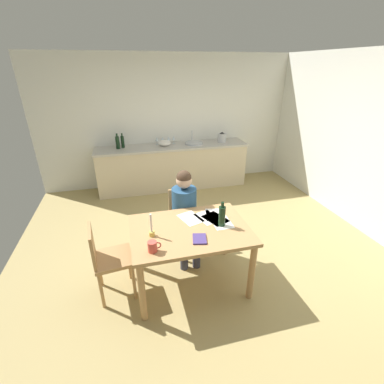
{
  "coord_description": "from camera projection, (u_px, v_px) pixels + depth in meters",
  "views": [
    {
      "loc": [
        -0.91,
        -2.97,
        2.37
      ],
      "look_at": [
        -0.12,
        0.13,
        0.85
      ],
      "focal_mm": 25.03,
      "sensor_mm": 36.0,
      "label": 1
    }
  ],
  "objects": [
    {
      "name": "paper_notice",
      "position": [
        207.0,
        217.0,
        3.13
      ],
      "size": [
        0.29,
        0.35,
        0.0
      ],
      "primitive_type": "cube",
      "rotation": [
        0.0,
        0.0,
        0.31
      ],
      "color": "white",
      "rests_on": "dining_table"
    },
    {
      "name": "bottle_vinegar",
      "position": [
        123.0,
        142.0,
        5.2
      ],
      "size": [
        0.06,
        0.06,
        0.28
      ],
      "color": "black",
      "rests_on": "kitchen_counter"
    },
    {
      "name": "kitchen_counter",
      "position": [
        173.0,
        166.0,
        5.58
      ],
      "size": [
        3.06,
        0.64,
        0.9
      ],
      "color": "beige",
      "rests_on": "ground"
    },
    {
      "name": "stovetop_kettle",
      "position": [
        222.0,
        138.0,
        5.58
      ],
      "size": [
        0.18,
        0.18,
        0.22
      ],
      "color": "#B7BABF",
      "rests_on": "kitchen_counter"
    },
    {
      "name": "paper_envelope",
      "position": [
        221.0,
        222.0,
        3.03
      ],
      "size": [
        0.21,
        0.3,
        0.0
      ],
      "primitive_type": "cube",
      "rotation": [
        0.0,
        0.0,
        0.01
      ],
      "color": "white",
      "rests_on": "dining_table"
    },
    {
      "name": "wine_glass_back_right",
      "position": [
        157.0,
        139.0,
        5.41
      ],
      "size": [
        0.07,
        0.07,
        0.15
      ],
      "color": "silver",
      "rests_on": "kitchen_counter"
    },
    {
      "name": "wine_glass_back_left",
      "position": [
        163.0,
        139.0,
        5.44
      ],
      "size": [
        0.07,
        0.07,
        0.15
      ],
      "color": "silver",
      "rests_on": "kitchen_counter"
    },
    {
      "name": "person_seated",
      "position": [
        185.0,
        210.0,
        3.45
      ],
      "size": [
        0.33,
        0.6,
        1.19
      ],
      "color": "navy",
      "rests_on": "ground"
    },
    {
      "name": "chair_side_empty",
      "position": [
        107.0,
        258.0,
        2.86
      ],
      "size": [
        0.44,
        0.44,
        0.89
      ],
      "color": "tan",
      "rests_on": "ground"
    },
    {
      "name": "wine_glass_near_sink",
      "position": [
        174.0,
        138.0,
        5.49
      ],
      "size": [
        0.07,
        0.07,
        0.15
      ],
      "color": "silver",
      "rests_on": "kitchen_counter"
    },
    {
      "name": "candlestick",
      "position": [
        152.0,
        230.0,
        2.76
      ],
      "size": [
        0.06,
        0.06,
        0.26
      ],
      "color": "gold",
      "rests_on": "dining_table"
    },
    {
      "name": "coffee_mug",
      "position": [
        153.0,
        246.0,
        2.54
      ],
      "size": [
        0.13,
        0.09,
        0.11
      ],
      "color": "#D84C3F",
      "rests_on": "dining_table"
    },
    {
      "name": "chair_at_table",
      "position": [
        183.0,
        218.0,
        3.67
      ],
      "size": [
        0.41,
        0.41,
        0.85
      ],
      "color": "tan",
      "rests_on": "ground"
    },
    {
      "name": "wine_bottle_on_table",
      "position": [
        222.0,
        216.0,
        2.92
      ],
      "size": [
        0.08,
        0.08,
        0.29
      ],
      "color": "black",
      "rests_on": "dining_table"
    },
    {
      "name": "sink_unit",
      "position": [
        194.0,
        143.0,
        5.48
      ],
      "size": [
        0.36,
        0.36,
        0.24
      ],
      "color": "#B2B7BC",
      "rests_on": "kitchen_counter"
    },
    {
      "name": "paper_letter",
      "position": [
        215.0,
        215.0,
        3.18
      ],
      "size": [
        0.27,
        0.34,
        0.0
      ],
      "primitive_type": "cube",
      "rotation": [
        0.0,
        0.0,
        -0.23
      ],
      "color": "white",
      "rests_on": "dining_table"
    },
    {
      "name": "mixing_bowl",
      "position": [
        165.0,
        143.0,
        5.35
      ],
      "size": [
        0.25,
        0.25,
        0.11
      ],
      "primitive_type": "ellipsoid",
      "color": "white",
      "rests_on": "kitchen_counter"
    },
    {
      "name": "book_magazine",
      "position": [
        200.0,
        239.0,
        2.73
      ],
      "size": [
        0.17,
        0.21,
        0.02
      ],
      "primitive_type": "cube",
      "rotation": [
        0.0,
        0.0,
        -0.22
      ],
      "color": "#443473",
      "rests_on": "dining_table"
    },
    {
      "name": "paper_receipt",
      "position": [
        215.0,
        219.0,
        3.1
      ],
      "size": [
        0.31,
        0.36,
        0.0
      ],
      "primitive_type": "cube",
      "rotation": [
        0.0,
        0.0,
        0.41
      ],
      "color": "white",
      "rests_on": "dining_table"
    },
    {
      "name": "dining_table",
      "position": [
        190.0,
        236.0,
        2.96
      ],
      "size": [
        1.29,
        0.91,
        0.76
      ],
      "color": "tan",
      "rests_on": "ground"
    },
    {
      "name": "paper_bill",
      "position": [
        191.0,
        218.0,
        3.11
      ],
      "size": [
        0.29,
        0.35,
        0.0
      ],
      "primitive_type": "cube",
      "rotation": [
        0.0,
        0.0,
        0.33
      ],
      "color": "white",
      "rests_on": "dining_table"
    },
    {
      "name": "wall_back",
      "position": [
        168.0,
        122.0,
        5.53
      ],
      "size": [
        5.2,
        0.12,
        2.6
      ],
      "primitive_type": "cube",
      "color": "silver",
      "rests_on": "ground"
    },
    {
      "name": "wall_right",
      "position": [
        378.0,
        147.0,
        3.84
      ],
      "size": [
        0.12,
        5.2,
        2.6
      ],
      "primitive_type": "cube",
      "color": "silver",
      "rests_on": "ground"
    },
    {
      "name": "ground_plane",
      "position": [
        203.0,
        250.0,
        3.83
      ],
      "size": [
        5.2,
        5.2,
        0.04
      ],
      "primitive_type": "cube",
      "color": "tan"
    },
    {
      "name": "bottle_oil",
      "position": [
        118.0,
        142.0,
        5.14
      ],
      "size": [
        0.07,
        0.07,
        0.29
      ],
      "color": "black",
      "rests_on": "kitchen_counter"
    },
    {
      "name": "wine_glass_by_kettle",
      "position": [
        169.0,
        139.0,
        5.47
      ],
      "size": [
        0.07,
        0.07,
        0.15
      ],
      "color": "silver",
      "rests_on": "kitchen_counter"
    }
  ]
}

